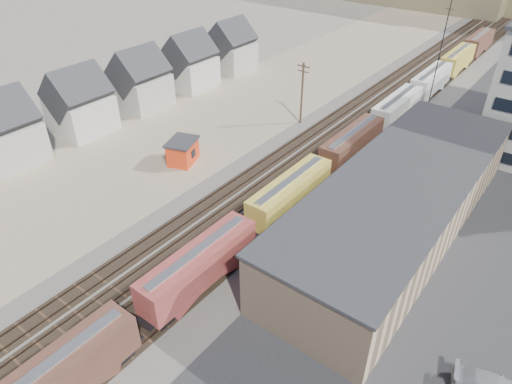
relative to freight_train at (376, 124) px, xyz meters
The scene contains 11 objects.
ground 43.61m from the freight_train, 95.01° to the right, with size 300.00×300.00×0.00m, color #6B6356.
ballast_bed 8.14m from the freight_train, 119.77° to the left, with size 18.00×200.00×0.06m, color #4C4742.
dirt_yard 24.20m from the freight_train, behind, with size 24.00×180.00×0.03m, color gray.
asphalt_lot 20.22m from the freight_train, 24.66° to the right, with size 26.00×120.00×0.04m, color #232326.
rail_tracks 8.38m from the freight_train, 123.21° to the left, with size 11.40×200.00×0.24m.
freight_train is the anchor object (origin of this frame).
warehouse 21.51m from the freight_train, 58.65° to the right, with size 12.40×40.40×7.25m.
utility_pole_north 12.62m from the freight_train, behind, with size 2.20×0.32×10.00m.
radio_mast 17.94m from the freight_train, 82.47° to the left, with size 1.20×0.16×18.00m.
townhouse_row 42.05m from the freight_train, 154.10° to the right, with size 8.15×68.16×10.47m.
maintenance_shed 28.66m from the freight_train, 129.96° to the right, with size 4.88×5.51×3.35m.
Camera 1 is at (27.11, -16.34, 32.34)m, focal length 32.00 mm.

